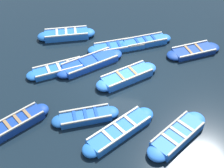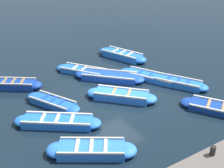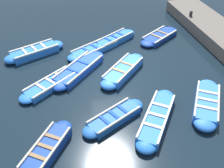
{
  "view_description": "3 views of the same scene",
  "coord_description": "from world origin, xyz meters",
  "px_view_note": "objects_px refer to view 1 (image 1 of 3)",
  "views": [
    {
      "loc": [
        2.57,
        -12.15,
        10.86
      ],
      "look_at": [
        -0.18,
        -0.57,
        0.18
      ],
      "focal_mm": 50.0,
      "sensor_mm": 36.0,
      "label": 1
    },
    {
      "loc": [
        11.82,
        -7.6,
        8.04
      ],
      "look_at": [
        -0.61,
        0.29,
        0.37
      ],
      "focal_mm": 50.0,
      "sensor_mm": 36.0,
      "label": 2
    },
    {
      "loc": [
        -2.83,
        -10.6,
        7.98
      ],
      "look_at": [
        -0.41,
        -0.87,
        0.25
      ],
      "focal_mm": 42.0,
      "sensor_mm": 36.0,
      "label": 3
    }
  ],
  "objects_px": {
    "boat_alongside": "(119,131)",
    "boat_inner_gap": "(127,76)",
    "boat_outer_right": "(193,51)",
    "boat_outer_left": "(59,69)",
    "boat_mid_row": "(177,135)",
    "boat_end_of_row": "(86,117)",
    "boat_centre": "(66,35)",
    "boat_far_corner": "(119,46)",
    "boat_near_quay": "(18,122)",
    "boat_bow_out": "(90,63)",
    "boat_drifting": "(145,42)"
  },
  "relations": [
    {
      "from": "boat_drifting",
      "to": "boat_bow_out",
      "type": "bearing_deg",
      "value": -133.83
    },
    {
      "from": "boat_outer_right",
      "to": "boat_outer_left",
      "type": "bearing_deg",
      "value": -154.39
    },
    {
      "from": "boat_outer_right",
      "to": "boat_inner_gap",
      "type": "relative_size",
      "value": 1.05
    },
    {
      "from": "boat_far_corner",
      "to": "boat_alongside",
      "type": "distance_m",
      "value": 6.49
    },
    {
      "from": "boat_far_corner",
      "to": "boat_alongside",
      "type": "height_order",
      "value": "boat_alongside"
    },
    {
      "from": "boat_bow_out",
      "to": "boat_outer_left",
      "type": "bearing_deg",
      "value": -149.64
    },
    {
      "from": "boat_bow_out",
      "to": "boat_outer_left",
      "type": "distance_m",
      "value": 1.73
    },
    {
      "from": "boat_far_corner",
      "to": "boat_end_of_row",
      "type": "relative_size",
      "value": 1.19
    },
    {
      "from": "boat_bow_out",
      "to": "boat_far_corner",
      "type": "bearing_deg",
      "value": 58.09
    },
    {
      "from": "boat_outer_right",
      "to": "boat_inner_gap",
      "type": "height_order",
      "value": "boat_inner_gap"
    },
    {
      "from": "boat_alongside",
      "to": "boat_near_quay",
      "type": "xyz_separation_m",
      "value": [
        -4.54,
        -0.58,
        0.02
      ]
    },
    {
      "from": "boat_bow_out",
      "to": "boat_alongside",
      "type": "distance_m",
      "value": 5.1
    },
    {
      "from": "boat_centre",
      "to": "boat_alongside",
      "type": "xyz_separation_m",
      "value": [
        4.86,
        -6.74,
        -0.02
      ]
    },
    {
      "from": "boat_mid_row",
      "to": "boat_outer_right",
      "type": "bearing_deg",
      "value": 86.27
    },
    {
      "from": "boat_near_quay",
      "to": "boat_far_corner",
      "type": "bearing_deg",
      "value": 65.62
    },
    {
      "from": "boat_end_of_row",
      "to": "boat_outer_left",
      "type": "height_order",
      "value": "boat_end_of_row"
    },
    {
      "from": "boat_alongside",
      "to": "boat_inner_gap",
      "type": "bearing_deg",
      "value": 96.28
    },
    {
      "from": "boat_inner_gap",
      "to": "boat_mid_row",
      "type": "bearing_deg",
      "value": -49.13
    },
    {
      "from": "boat_end_of_row",
      "to": "boat_near_quay",
      "type": "height_order",
      "value": "boat_near_quay"
    },
    {
      "from": "boat_centre",
      "to": "boat_near_quay",
      "type": "xyz_separation_m",
      "value": [
        0.32,
        -7.33,
        -0.0
      ]
    },
    {
      "from": "boat_outer_left",
      "to": "boat_outer_right",
      "type": "xyz_separation_m",
      "value": [
        7.05,
        3.38,
        -0.0
      ]
    },
    {
      "from": "boat_outer_left",
      "to": "boat_alongside",
      "type": "height_order",
      "value": "boat_alongside"
    },
    {
      "from": "boat_drifting",
      "to": "boat_centre",
      "type": "relative_size",
      "value": 0.9
    },
    {
      "from": "boat_centre",
      "to": "boat_mid_row",
      "type": "distance_m",
      "value": 9.76
    },
    {
      "from": "boat_drifting",
      "to": "boat_centre",
      "type": "height_order",
      "value": "boat_centre"
    },
    {
      "from": "boat_inner_gap",
      "to": "boat_alongside",
      "type": "height_order",
      "value": "boat_inner_gap"
    },
    {
      "from": "boat_mid_row",
      "to": "boat_end_of_row",
      "type": "bearing_deg",
      "value": 177.81
    },
    {
      "from": "boat_outer_right",
      "to": "boat_centre",
      "type": "height_order",
      "value": "boat_centre"
    },
    {
      "from": "boat_end_of_row",
      "to": "boat_bow_out",
      "type": "relative_size",
      "value": 0.89
    },
    {
      "from": "boat_mid_row",
      "to": "boat_inner_gap",
      "type": "bearing_deg",
      "value": 130.87
    },
    {
      "from": "boat_end_of_row",
      "to": "boat_mid_row",
      "type": "bearing_deg",
      "value": -2.19
    },
    {
      "from": "boat_bow_out",
      "to": "boat_inner_gap",
      "type": "height_order",
      "value": "boat_inner_gap"
    },
    {
      "from": "boat_outer_left",
      "to": "boat_inner_gap",
      "type": "distance_m",
      "value": 3.73
    },
    {
      "from": "boat_far_corner",
      "to": "boat_mid_row",
      "type": "distance_m",
      "value": 7.16
    },
    {
      "from": "boat_centre",
      "to": "boat_inner_gap",
      "type": "bearing_deg",
      "value": -34.49
    },
    {
      "from": "boat_end_of_row",
      "to": "boat_alongside",
      "type": "height_order",
      "value": "boat_alongside"
    },
    {
      "from": "boat_bow_out",
      "to": "boat_drifting",
      "type": "xyz_separation_m",
      "value": [
        2.67,
        2.78,
        -0.0
      ]
    },
    {
      "from": "boat_inner_gap",
      "to": "boat_centre",
      "type": "distance_m",
      "value": 5.4
    },
    {
      "from": "boat_drifting",
      "to": "boat_inner_gap",
      "type": "height_order",
      "value": "boat_inner_gap"
    },
    {
      "from": "boat_far_corner",
      "to": "boat_bow_out",
      "type": "bearing_deg",
      "value": -121.91
    },
    {
      "from": "boat_outer_left",
      "to": "boat_mid_row",
      "type": "relative_size",
      "value": 0.97
    },
    {
      "from": "boat_far_corner",
      "to": "boat_bow_out",
      "type": "height_order",
      "value": "boat_bow_out"
    },
    {
      "from": "boat_far_corner",
      "to": "boat_end_of_row",
      "type": "height_order",
      "value": "boat_end_of_row"
    },
    {
      "from": "boat_far_corner",
      "to": "boat_inner_gap",
      "type": "bearing_deg",
      "value": -69.33
    },
    {
      "from": "boat_bow_out",
      "to": "boat_mid_row",
      "type": "xyz_separation_m",
      "value": [
        5.13,
        -4.04,
        0.02
      ]
    },
    {
      "from": "boat_far_corner",
      "to": "boat_outer_right",
      "type": "distance_m",
      "value": 4.36
    },
    {
      "from": "boat_end_of_row",
      "to": "boat_bow_out",
      "type": "distance_m",
      "value": 3.99
    },
    {
      "from": "boat_outer_left",
      "to": "boat_mid_row",
      "type": "distance_m",
      "value": 7.34
    },
    {
      "from": "boat_end_of_row",
      "to": "boat_alongside",
      "type": "xyz_separation_m",
      "value": [
        1.71,
        -0.49,
        0.03
      ]
    },
    {
      "from": "boat_far_corner",
      "to": "boat_centre",
      "type": "bearing_deg",
      "value": 173.28
    }
  ]
}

